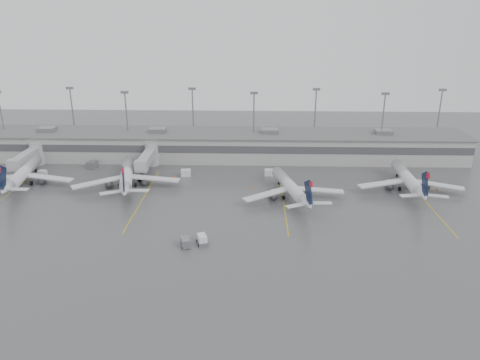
{
  "coord_description": "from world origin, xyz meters",
  "views": [
    {
      "loc": [
        9.95,
        -83.58,
        44.77
      ],
      "look_at": [
        6.76,
        24.0,
        5.0
      ],
      "focal_mm": 35.0,
      "sensor_mm": 36.0,
      "label": 1
    }
  ],
  "objects_px": {
    "jet_far_right": "(408,179)",
    "jet_mid_right": "(291,187)",
    "jet_far_left": "(22,174)",
    "jet_mid_left": "(126,175)",
    "baggage_tug": "(202,240)"
  },
  "relations": [
    {
      "from": "jet_mid_left",
      "to": "jet_mid_right",
      "type": "bearing_deg",
      "value": -21.8
    },
    {
      "from": "jet_far_left",
      "to": "jet_mid_left",
      "type": "xyz_separation_m",
      "value": [
        28.17,
        -0.48,
        0.03
      ]
    },
    {
      "from": "jet_far_left",
      "to": "jet_mid_left",
      "type": "distance_m",
      "value": 28.17
    },
    {
      "from": "jet_far_left",
      "to": "baggage_tug",
      "type": "relative_size",
      "value": 8.93
    },
    {
      "from": "jet_far_left",
      "to": "baggage_tug",
      "type": "xyz_separation_m",
      "value": [
        51.49,
        -32.0,
        -2.36
      ]
    },
    {
      "from": "baggage_tug",
      "to": "jet_far_right",
      "type": "bearing_deg",
      "value": 13.34
    },
    {
      "from": "jet_far_right",
      "to": "jet_mid_right",
      "type": "bearing_deg",
      "value": -166.6
    },
    {
      "from": "jet_mid_left",
      "to": "jet_far_right",
      "type": "xyz_separation_m",
      "value": [
        73.73,
        -0.43,
        -0.12
      ]
    },
    {
      "from": "jet_far_left",
      "to": "jet_mid_right",
      "type": "distance_m",
      "value": 71.46
    },
    {
      "from": "jet_far_right",
      "to": "baggage_tug",
      "type": "relative_size",
      "value": 8.71
    },
    {
      "from": "jet_far_left",
      "to": "jet_mid_right",
      "type": "relative_size",
      "value": 1.08
    },
    {
      "from": "jet_far_right",
      "to": "baggage_tug",
      "type": "xyz_separation_m",
      "value": [
        -50.4,
        -31.08,
        -2.28
      ]
    },
    {
      "from": "jet_mid_left",
      "to": "jet_far_right",
      "type": "bearing_deg",
      "value": -13.15
    },
    {
      "from": "jet_mid_left",
      "to": "jet_far_right",
      "type": "relative_size",
      "value": 1.02
    },
    {
      "from": "jet_far_right",
      "to": "baggage_tug",
      "type": "distance_m",
      "value": 59.26
    }
  ]
}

